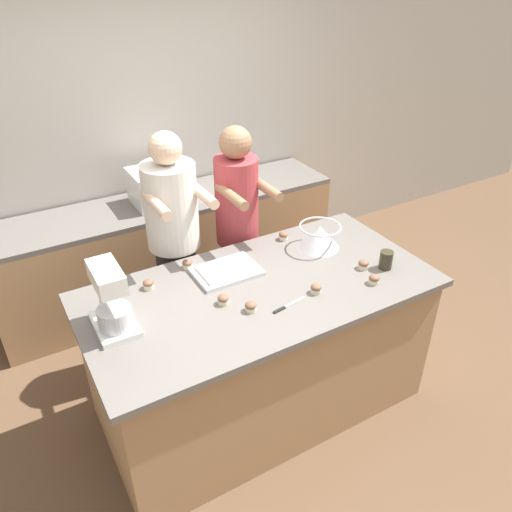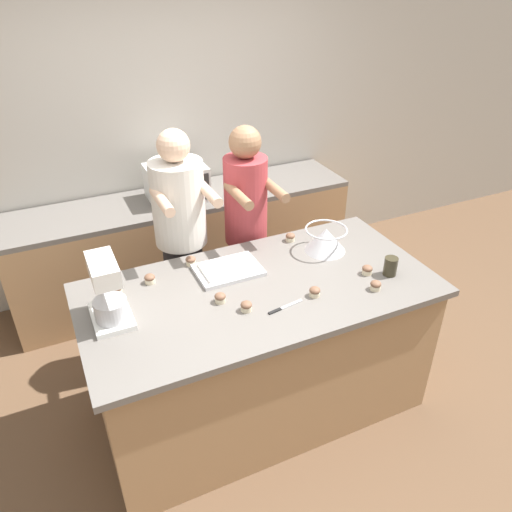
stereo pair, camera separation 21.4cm
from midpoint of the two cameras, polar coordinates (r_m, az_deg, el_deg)
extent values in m
plane|color=brown|center=(3.47, 2.21, -16.35)|extent=(16.00, 16.00, 0.00)
cube|color=#B2ADA3|center=(4.22, -9.00, 14.23)|extent=(10.00, 0.06, 2.70)
cube|color=#A87F56|center=(3.16, 2.37, -10.88)|extent=(1.95, 0.95, 0.90)
cube|color=#66605B|center=(2.86, 2.58, -3.95)|extent=(2.03, 1.01, 0.04)
cube|color=#A87F56|center=(4.28, -6.60, 1.05)|extent=(2.80, 0.60, 0.84)
cube|color=#66605B|center=(4.08, -6.98, 6.40)|extent=(2.80, 0.60, 0.04)
cylinder|color=#232328|center=(3.57, -6.19, -4.90)|extent=(0.26, 0.26, 0.94)
cylinder|color=silver|center=(3.18, -6.95, 5.96)|extent=(0.34, 0.34, 0.55)
sphere|color=#DBB293|center=(3.04, -7.41, 12.39)|extent=(0.20, 0.20, 0.20)
cylinder|color=#DBB293|center=(2.95, -8.67, 6.19)|extent=(0.06, 0.34, 0.06)
cylinder|color=#DBB293|center=(3.03, -3.46, 7.23)|extent=(0.06, 0.34, 0.06)
cylinder|color=#33384C|center=(3.73, 0.58, -3.74)|extent=(0.23, 0.23, 0.84)
cylinder|color=#A8383D|center=(3.37, 0.64, 6.32)|extent=(0.29, 0.29, 0.60)
sphere|color=#936B4C|center=(3.22, 0.69, 12.87)|extent=(0.21, 0.21, 0.21)
cylinder|color=#936B4C|center=(3.13, -0.06, 6.90)|extent=(0.06, 0.34, 0.06)
cylinder|color=#936B4C|center=(3.23, 3.98, 7.66)|extent=(0.06, 0.34, 0.06)
cube|color=white|center=(2.69, -13.99, -6.74)|extent=(0.20, 0.30, 0.03)
cylinder|color=white|center=(2.71, -14.88, -3.15)|extent=(0.07, 0.07, 0.23)
cube|color=white|center=(2.51, -14.77, -1.56)|extent=(0.13, 0.26, 0.10)
cylinder|color=#BCBCC1|center=(2.62, -14.00, -6.00)|extent=(0.17, 0.17, 0.11)
cone|color=#BCBCC1|center=(3.20, 9.86, 1.81)|extent=(0.26, 0.26, 0.15)
torus|color=#BCBCC1|center=(3.17, 9.98, 2.95)|extent=(0.27, 0.27, 0.01)
cube|color=silver|center=(2.97, -1.14, -1.66)|extent=(0.38, 0.27, 0.02)
cube|color=white|center=(2.96, -1.15, -1.34)|extent=(0.32, 0.22, 0.02)
cube|color=silver|center=(4.00, -7.55, 8.32)|extent=(0.45, 0.35, 0.27)
cube|color=black|center=(3.84, -7.29, 7.29)|extent=(0.31, 0.01, 0.22)
cube|color=#2D2D2D|center=(3.90, -4.42, 7.84)|extent=(0.09, 0.01, 0.22)
cylinder|color=#332D1E|center=(3.06, 17.08, -1.18)|extent=(0.08, 0.08, 0.11)
cube|color=#BCBCC1|center=(2.73, 6.33, -5.57)|extent=(0.14, 0.04, 0.01)
cube|color=black|center=(2.67, 4.49, -6.37)|extent=(0.08, 0.03, 0.01)
cylinder|color=beige|center=(2.73, -1.86, -5.08)|extent=(0.06, 0.06, 0.03)
ellipsoid|color=brown|center=(2.71, -1.86, -4.68)|extent=(0.06, 0.06, 0.04)
cylinder|color=beige|center=(3.31, 5.79, 1.92)|extent=(0.06, 0.06, 0.03)
ellipsoid|color=brown|center=(3.30, 5.81, 2.27)|extent=(0.06, 0.06, 0.04)
cylinder|color=beige|center=(2.67, 1.20, -6.06)|extent=(0.06, 0.06, 0.03)
ellipsoid|color=brown|center=(2.65, 1.21, -5.65)|extent=(0.06, 0.06, 0.04)
cylinder|color=beige|center=(2.93, 15.54, -3.52)|extent=(0.06, 0.06, 0.03)
ellipsoid|color=brown|center=(2.91, 15.61, -3.15)|extent=(0.06, 0.06, 0.04)
cylinder|color=beige|center=(2.80, 8.90, -4.34)|extent=(0.06, 0.06, 0.03)
ellipsoid|color=brown|center=(2.79, 8.94, -3.94)|extent=(0.06, 0.06, 0.04)
cylinder|color=beige|center=(2.87, -13.56, -4.00)|extent=(0.06, 0.06, 0.03)
ellipsoid|color=brown|center=(2.86, -13.62, -3.61)|extent=(0.06, 0.06, 0.04)
cylinder|color=beige|center=(3.05, 14.54, -1.80)|extent=(0.06, 0.06, 0.03)
ellipsoid|color=brown|center=(3.04, 14.60, -1.43)|extent=(0.06, 0.06, 0.04)
cylinder|color=beige|center=(3.05, -5.47, -0.80)|extent=(0.06, 0.06, 0.03)
ellipsoid|color=brown|center=(3.04, -5.50, -0.42)|extent=(0.06, 0.06, 0.04)
cylinder|color=beige|center=(2.92, -9.98, -2.85)|extent=(0.06, 0.06, 0.03)
ellipsoid|color=brown|center=(2.91, -10.02, -2.46)|extent=(0.06, 0.06, 0.04)
camera|label=1|loc=(0.11, -87.80, 1.35)|focal=35.00mm
camera|label=2|loc=(0.11, 92.20, -1.35)|focal=35.00mm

